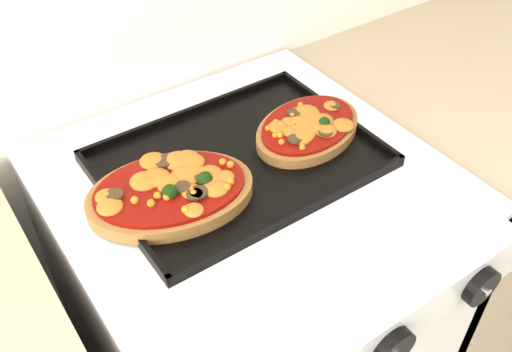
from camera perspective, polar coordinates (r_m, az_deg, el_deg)
stove at (r=1.25m, az=-0.43°, el=-15.76°), size 0.60×0.60×0.91m
control_panel at (r=0.80m, az=12.69°, el=-15.37°), size 0.60×0.02×0.09m
knob_center at (r=0.79m, az=13.59°, el=-16.41°), size 0.06×0.02×0.06m
knob_right at (r=0.89m, az=21.58°, el=-10.25°), size 0.06×0.02×0.06m
baking_tray at (r=0.92m, az=-1.77°, el=1.79°), size 0.43×0.32×0.02m
pizza_left at (r=0.85m, az=-8.56°, el=-1.49°), size 0.29×0.23×0.04m
pizza_right at (r=0.97m, az=5.19°, el=4.91°), size 0.24×0.19×0.03m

